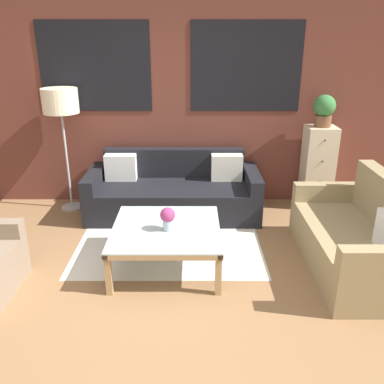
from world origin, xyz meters
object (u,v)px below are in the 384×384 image
at_px(settee_vintage, 358,240).
at_px(potted_plant, 325,109).
at_px(coffee_table, 167,232).
at_px(flower_vase, 169,217).
at_px(floor_lamp, 62,105).
at_px(couch_dark, 175,193).
at_px(drawer_cabinet, 318,167).

height_order(settee_vintage, potted_plant, potted_plant).
xyz_separation_m(coffee_table, potted_plant, (1.91, 1.55, 0.93)).
distance_m(settee_vintage, potted_plant, 1.88).
relative_size(coffee_table, flower_vase, 4.54).
relative_size(coffee_table, potted_plant, 2.62).
distance_m(coffee_table, flower_vase, 0.20).
xyz_separation_m(floor_lamp, potted_plant, (3.27, 0.08, -0.07)).
bearing_deg(settee_vintage, potted_plant, 88.17).
bearing_deg(couch_dark, drawer_cabinet, 7.14).
height_order(coffee_table, potted_plant, potted_plant).
height_order(settee_vintage, coffee_table, settee_vintage).
relative_size(couch_dark, settee_vintage, 1.33).
distance_m(drawer_cabinet, potted_plant, 0.76).
xyz_separation_m(drawer_cabinet, flower_vase, (-1.89, -1.61, 0.01)).
bearing_deg(settee_vintage, flower_vase, -179.59).
relative_size(settee_vintage, coffee_table, 1.55).
relative_size(couch_dark, drawer_cabinet, 1.98).
xyz_separation_m(couch_dark, coffee_table, (-0.02, -1.32, 0.09)).
height_order(floor_lamp, drawer_cabinet, floor_lamp).
bearing_deg(flower_vase, couch_dark, 90.24).
bearing_deg(floor_lamp, drawer_cabinet, 1.39).
relative_size(settee_vintage, potted_plant, 4.07).
height_order(couch_dark, floor_lamp, floor_lamp).
bearing_deg(drawer_cabinet, couch_dark, -172.86).
relative_size(coffee_table, drawer_cabinet, 0.96).
distance_m(settee_vintage, floor_lamp, 3.72).
xyz_separation_m(couch_dark, drawer_cabinet, (1.89, 0.24, 0.27)).
distance_m(floor_lamp, potted_plant, 3.27).
xyz_separation_m(floor_lamp, flower_vase, (1.38, -1.53, -0.82)).
distance_m(coffee_table, floor_lamp, 2.24).
bearing_deg(drawer_cabinet, floor_lamp, -178.61).
bearing_deg(potted_plant, drawer_cabinet, -90.00).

